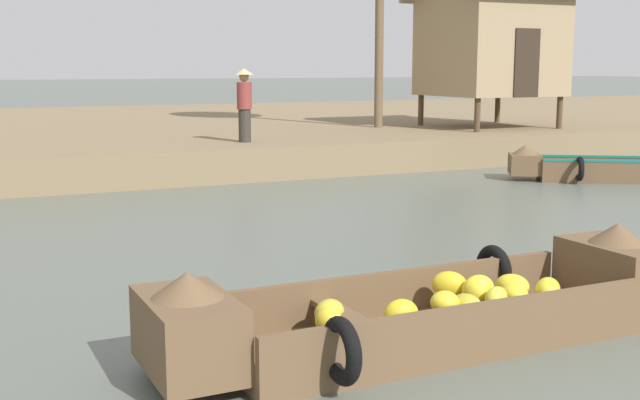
{
  "coord_description": "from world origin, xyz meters",
  "views": [
    {
      "loc": [
        -3.85,
        -0.88,
        2.42
      ],
      "look_at": [
        -0.23,
        6.87,
        1.01
      ],
      "focal_mm": 45.36,
      "sensor_mm": 36.0,
      "label": 1
    }
  ],
  "objects": [
    {
      "name": "ground_plane",
      "position": [
        0.0,
        10.0,
        0.0
      ],
      "size": [
        300.0,
        300.0,
        0.0
      ],
      "primitive_type": "plane",
      "color": "#596056"
    },
    {
      "name": "riverbank_strip",
      "position": [
        0.0,
        24.95,
        0.36
      ],
      "size": [
        160.0,
        20.0,
        0.72
      ],
      "primitive_type": "cube",
      "color": "#7F6B4C",
      "rests_on": "ground"
    },
    {
      "name": "banana_boat",
      "position": [
        -0.04,
        4.93,
        0.32
      ],
      "size": [
        5.05,
        2.0,
        0.89
      ],
      "color": "brown",
      "rests_on": "ground"
    },
    {
      "name": "stilt_house_mid_left",
      "position": [
        10.26,
        17.98,
        3.1
      ],
      "size": [
        3.86,
        3.65,
        4.5
      ],
      "color": "#4C3826",
      "rests_on": "riverbank_strip"
    },
    {
      "name": "vendor_person",
      "position": [
        2.37,
        16.47,
        1.65
      ],
      "size": [
        0.44,
        0.44,
        1.66
      ],
      "color": "#332D28",
      "rests_on": "riverbank_strip"
    }
  ]
}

